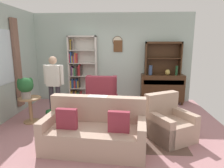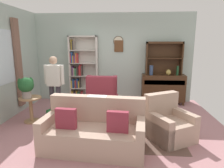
# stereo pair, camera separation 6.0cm
# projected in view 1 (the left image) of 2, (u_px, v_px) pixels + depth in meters

# --- Properties ---
(ground_plane) EXTENTS (5.40, 4.60, 0.02)m
(ground_plane) POSITION_uv_depth(u_px,v_px,m) (107.00, 126.00, 4.55)
(ground_plane) COLOR #B27A7F
(wall_back) EXTENTS (5.00, 0.09, 2.80)m
(wall_back) POSITION_uv_depth(u_px,v_px,m) (113.00, 58.00, 6.34)
(wall_back) COLOR #ADC1B7
(wall_back) RESTS_ON ground_plane
(area_rug) EXTENTS (2.73, 1.70, 0.01)m
(area_rug) POSITION_uv_depth(u_px,v_px,m) (115.00, 132.00, 4.24)
(area_rug) COLOR brown
(area_rug) RESTS_ON ground_plane
(bookshelf) EXTENTS (0.90, 0.30, 2.10)m
(bookshelf) POSITION_uv_depth(u_px,v_px,m) (80.00, 71.00, 6.30)
(bookshelf) COLOR silver
(bookshelf) RESTS_ON ground_plane
(sideboard) EXTENTS (1.30, 0.45, 0.92)m
(sideboard) POSITION_uv_depth(u_px,v_px,m) (162.00, 88.00, 6.16)
(sideboard) COLOR #422816
(sideboard) RESTS_ON ground_plane
(sideboard_hutch) EXTENTS (1.10, 0.26, 1.00)m
(sideboard_hutch) POSITION_uv_depth(u_px,v_px,m) (163.00, 54.00, 6.05)
(sideboard_hutch) COLOR #422816
(sideboard_hutch) RESTS_ON sideboard
(vase_tall) EXTENTS (0.11, 0.11, 0.29)m
(vase_tall) POSITION_uv_depth(u_px,v_px,m) (151.00, 70.00, 5.99)
(vase_tall) COLOR #33476B
(vase_tall) RESTS_ON sideboard
(vase_round) EXTENTS (0.15, 0.15, 0.17)m
(vase_round) POSITION_uv_depth(u_px,v_px,m) (168.00, 72.00, 5.99)
(vase_round) COLOR tan
(vase_round) RESTS_ON sideboard
(bottle_wine) EXTENTS (0.07, 0.07, 0.29)m
(bottle_wine) POSITION_uv_depth(u_px,v_px,m) (177.00, 70.00, 5.94)
(bottle_wine) COLOR #194223
(bottle_wine) RESTS_ON sideboard
(couch_floral) EXTENTS (1.87, 1.00, 0.90)m
(couch_floral) POSITION_uv_depth(u_px,v_px,m) (95.00, 132.00, 3.55)
(couch_floral) COLOR tan
(couch_floral) RESTS_ON ground_plane
(armchair_floral) EXTENTS (1.04, 1.05, 0.88)m
(armchair_floral) POSITION_uv_depth(u_px,v_px,m) (169.00, 124.00, 3.92)
(armchair_floral) COLOR tan
(armchair_floral) RESTS_ON ground_plane
(wingback_chair) EXTENTS (0.78, 0.80, 1.05)m
(wingback_chair) POSITION_uv_depth(u_px,v_px,m) (102.00, 99.00, 5.32)
(wingback_chair) COLOR maroon
(wingback_chair) RESTS_ON ground_plane
(plant_stand) EXTENTS (0.52, 0.52, 0.61)m
(plant_stand) POSITION_uv_depth(u_px,v_px,m) (30.00, 107.00, 4.69)
(plant_stand) COLOR #A87F56
(plant_stand) RESTS_ON ground_plane
(potted_plant_large) EXTENTS (0.35, 0.35, 0.49)m
(potted_plant_large) POSITION_uv_depth(u_px,v_px,m) (26.00, 86.00, 4.54)
(potted_plant_large) COLOR gray
(potted_plant_large) RESTS_ON plant_stand
(potted_plant_small) EXTENTS (0.19, 0.19, 0.26)m
(potted_plant_small) POSITION_uv_depth(u_px,v_px,m) (50.00, 114.00, 4.90)
(potted_plant_small) COLOR gray
(potted_plant_small) RESTS_ON ground_plane
(person_reading) EXTENTS (0.52, 0.22, 1.56)m
(person_reading) POSITION_uv_depth(u_px,v_px,m) (54.00, 82.00, 4.95)
(person_reading) COLOR #38333D
(person_reading) RESTS_ON ground_plane
(coffee_table) EXTENTS (0.80, 0.50, 0.42)m
(coffee_table) POSITION_uv_depth(u_px,v_px,m) (110.00, 114.00, 4.31)
(coffee_table) COLOR #422816
(coffee_table) RESTS_ON ground_plane
(book_stack) EXTENTS (0.19, 0.17, 0.05)m
(book_stack) POSITION_uv_depth(u_px,v_px,m) (111.00, 110.00, 4.28)
(book_stack) COLOR gray
(book_stack) RESTS_ON coffee_table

